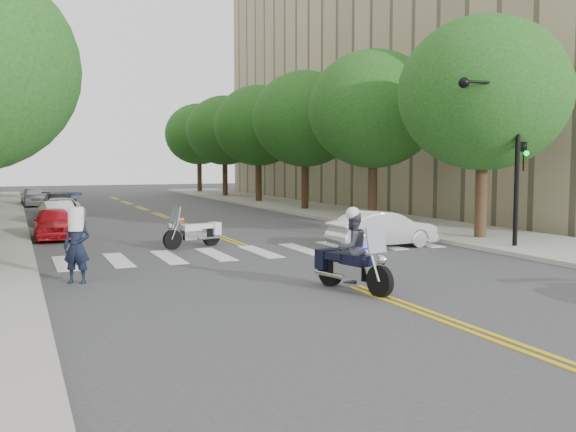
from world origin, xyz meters
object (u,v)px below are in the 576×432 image
motorcycle_parked (197,232)px  convertible (383,229)px  motorcycle_police (351,253)px  officer_standing (77,247)px

motorcycle_parked → convertible: (5.97, -2.72, 0.13)m
motorcycle_police → motorcycle_parked: bearing=-95.4°
officer_standing → motorcycle_police: bearing=-4.5°
motorcycle_parked → convertible: 6.56m
motorcycle_parked → convertible: motorcycle_parked is taller
motorcycle_parked → officer_standing: size_ratio=1.22×
motorcycle_police → officer_standing: bearing=-44.5°
motorcycle_police → motorcycle_parked: motorcycle_police is taller
officer_standing → convertible: 10.85m
convertible → officer_standing: bearing=100.8°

